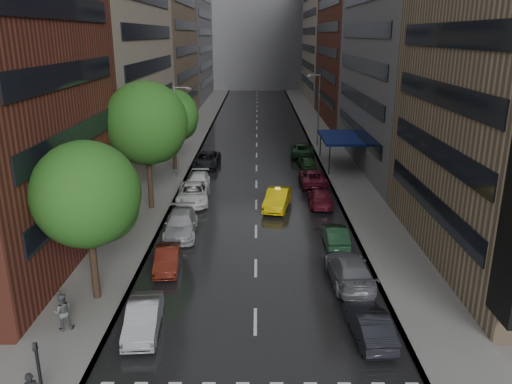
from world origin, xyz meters
TOP-DOWN VIEW (x-y plane):
  - ground at (0.00, 0.00)m, footprint 220.00×220.00m
  - road at (0.00, 50.00)m, footprint 14.00×140.00m
  - sidewalk_left at (-9.00, 50.00)m, footprint 4.00×140.00m
  - sidewalk_right at (9.00, 50.00)m, footprint 4.00×140.00m
  - buildings_left at (-15.00, 58.79)m, footprint 8.00×108.00m
  - buildings_right at (15.00, 56.70)m, footprint 8.05×109.10m
  - building_far at (0.00, 118.00)m, footprint 40.00×14.00m
  - tree_near at (-8.60, 6.17)m, footprint 5.51×5.51m
  - tree_mid at (-8.60, 20.79)m, footprint 6.54×6.54m
  - tree_far at (-8.60, 33.12)m, footprint 5.34×5.34m
  - taxi at (1.76, 21.12)m, footprint 2.70×5.22m
  - parked_cars_left at (-5.40, 21.66)m, footprint 3.00×36.66m
  - parked_cars_right at (5.40, 23.01)m, footprint 3.07×42.26m
  - ped_black_umbrella at (-9.24, 3.10)m, footprint 1.09×0.98m
  - traffic_light at (-7.60, -3.09)m, footprint 0.18×0.15m
  - street_lamp_left at (-7.72, 30.00)m, footprint 1.74×0.22m
  - street_lamp_right at (7.72, 45.00)m, footprint 1.74×0.22m
  - awning at (8.98, 35.00)m, footprint 4.00×8.00m

SIDE VIEW (x-z plane):
  - ground at x=0.00m, z-range 0.00..0.00m
  - road at x=0.00m, z-range 0.00..0.01m
  - sidewalk_left at x=-9.00m, z-range 0.00..0.15m
  - sidewalk_right at x=9.00m, z-range 0.00..0.15m
  - parked_cars_right at x=5.40m, z-range -0.06..1.55m
  - parked_cars_left at x=-5.40m, z-range -0.04..1.56m
  - taxi at x=1.76m, z-range 0.00..1.64m
  - ped_black_umbrella at x=-9.24m, z-range 0.33..2.42m
  - traffic_light at x=-7.60m, z-range 0.50..3.95m
  - awning at x=8.98m, z-range 1.57..4.70m
  - street_lamp_left at x=-7.72m, z-range 0.39..9.39m
  - street_lamp_right at x=7.72m, z-range 0.39..9.39m
  - tree_far at x=-8.60m, z-range 1.57..10.07m
  - tree_near at x=-8.60m, z-range 1.62..10.40m
  - tree_mid at x=-8.60m, z-range 1.93..12.35m
  - buildings_right at x=15.00m, z-range -2.97..33.03m
  - buildings_left at x=-15.00m, z-range -3.01..34.99m
  - building_far at x=0.00m, z-range 0.00..32.00m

